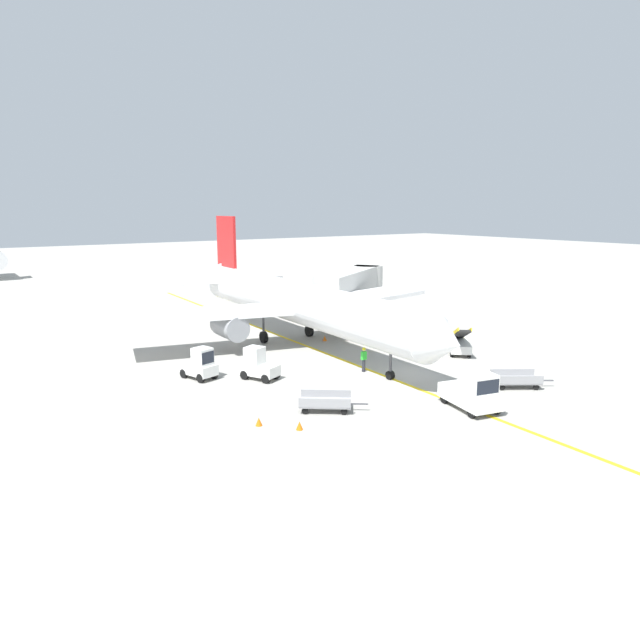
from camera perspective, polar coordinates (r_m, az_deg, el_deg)
The scene contains 17 objects.
ground_plane at distance 38.64m, azimuth 8.42°, elevation -5.42°, with size 300.00×300.00×0.00m, color #9E9B93.
taxi_line_yellow at distance 41.59m, azimuth 2.55°, elevation -4.10°, with size 0.30×80.00×0.01m, color yellow.
airliner at distance 46.37m, azimuth -2.46°, elevation 1.82°, with size 28.60×35.27×10.10m.
jet_bridge at distance 57.62m, azimuth 3.39°, elevation 3.78°, with size 12.19×8.94×4.85m.
pushback_tug at distance 32.68m, azimuth 15.01°, elevation -6.97°, with size 2.62×3.92×2.20m.
baggage_tug_near_wing at distance 37.91m, azimuth -11.87°, elevation -4.41°, with size 1.94×2.67×2.10m.
baggage_tug_by_cargo_door at distance 37.30m, azimuth -6.19°, elevation -4.49°, with size 2.20×2.73×2.10m.
belt_loader_forward_hold at distance 44.92m, azimuth 13.68°, elevation -2.24°, with size 4.21×4.60×2.59m.
belt_loader_aft_hold at distance 47.11m, azimuth 5.93°, elevation -1.35°, with size 2.82×5.14×2.59m.
baggage_cart_loaded at distance 31.59m, azimuth 0.55°, elevation -8.23°, with size 3.47×2.94×0.94m.
baggage_cart_empty_trailing at distance 37.56m, azimuth 18.98°, elevation -5.67°, with size 3.57×2.85×0.94m.
ground_crew_marshaller at distance 38.79m, azimuth 4.39°, elevation -3.87°, with size 0.36×0.24×1.70m.
safety_cone_nose_left at distance 52.68m, azimuth 2.00°, elevation -0.58°, with size 0.36×0.36×0.44m, color orange.
safety_cone_nose_right at distance 29.78m, azimuth -6.12°, elevation -10.04°, with size 0.36×0.36×0.44m, color orange.
safety_cone_wingtip_left at distance 47.67m, azimuth 0.47°, elevation -1.83°, with size 0.36×0.36×0.44m, color orange.
safety_cone_wingtip_right at distance 29.13m, azimuth -2.06°, elevation -10.48°, with size 0.36×0.36×0.44m, color orange.
safety_cone_tail_area at distance 52.79m, azimuth 8.24°, elevation -0.66°, with size 0.36×0.36×0.44m, color orange.
Camera 1 is at (-25.33, -27.03, 10.98)m, focal length 32.09 mm.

